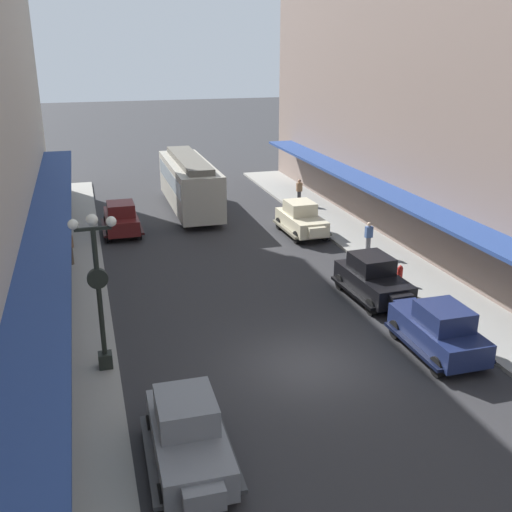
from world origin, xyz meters
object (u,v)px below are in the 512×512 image
at_px(parked_car_1, 188,433).
at_px(parked_car_2, 373,278).
at_px(streetcar, 190,182).
at_px(parked_car_0, 439,328).
at_px(pedestrian_1, 369,238).
at_px(parked_car_4, 121,218).
at_px(pedestrian_2, 299,191).
at_px(pedestrian_0, 70,247).
at_px(pedestrian_4, 49,425).
at_px(fire_hydrant, 400,274).
at_px(parked_car_3, 301,218).
at_px(lamp_post_with_clock, 98,286).

relative_size(parked_car_1, parked_car_2, 0.99).
relative_size(parked_car_1, streetcar, 0.45).
xyz_separation_m(parked_car_0, pedestrian_1, (2.20, 9.64, 0.05)).
xyz_separation_m(parked_car_4, pedestrian_2, (11.61, 2.84, 0.05)).
height_order(pedestrian_0, pedestrian_4, same).
bearing_deg(streetcar, fire_hydrant, -66.35).
xyz_separation_m(streetcar, pedestrian_2, (7.04, -0.83, -0.91)).
height_order(pedestrian_2, pedestrian_4, pedestrian_4).
distance_m(parked_car_0, pedestrian_0, 17.18).
bearing_deg(parked_car_3, parked_car_1, -118.69).
bearing_deg(fire_hydrant, pedestrian_4, -151.35).
relative_size(parked_car_0, parked_car_2, 0.99).
bearing_deg(parked_car_1, parked_car_2, 41.49).
xyz_separation_m(parked_car_3, pedestrian_1, (1.94, -4.35, 0.05)).
bearing_deg(lamp_post_with_clock, streetcar, 71.53).
bearing_deg(pedestrian_2, pedestrian_1, -90.56).
height_order(parked_car_1, fire_hydrant, parked_car_1).
bearing_deg(parked_car_1, streetcar, 79.45).
xyz_separation_m(parked_car_0, parked_car_2, (0.00, 4.85, 0.00)).
xyz_separation_m(pedestrian_1, pedestrian_4, (-14.71, -11.72, 0.02)).
bearing_deg(pedestrian_4, parked_car_3, 51.52).
distance_m(parked_car_1, parked_car_4, 20.25).
relative_size(streetcar, lamp_post_with_clock, 1.86).
height_order(parked_car_3, pedestrian_1, parked_car_3).
height_order(parked_car_3, parked_car_4, same).
xyz_separation_m(parked_car_3, lamp_post_with_clock, (-11.23, -12.00, 2.04)).
xyz_separation_m(parked_car_2, pedestrian_0, (-12.04, 7.40, 0.07)).
bearing_deg(pedestrian_1, parked_car_0, -102.82).
height_order(parked_car_3, pedestrian_4, parked_car_3).
bearing_deg(pedestrian_1, parked_car_3, 113.99).
bearing_deg(parked_car_4, streetcar, 38.80).
distance_m(lamp_post_with_clock, pedestrian_1, 15.36).
bearing_deg(fire_hydrant, streetcar, 113.65).
distance_m(parked_car_3, pedestrian_4, 20.53).
relative_size(streetcar, pedestrian_4, 5.76).
bearing_deg(parked_car_4, pedestrian_1, -32.44).
height_order(parked_car_0, lamp_post_with_clock, lamp_post_with_clock).
relative_size(parked_car_0, streetcar, 0.44).
relative_size(parked_car_0, parked_car_1, 1.00).
distance_m(parked_car_0, pedestrian_1, 9.89).
distance_m(streetcar, pedestrian_0, 11.14).
xyz_separation_m(parked_car_1, parked_car_4, (-0.11, 20.25, 0.00)).
height_order(parked_car_2, pedestrian_0, parked_car_2).
xyz_separation_m(parked_car_0, pedestrian_2, (2.29, 19.80, 0.05)).
distance_m(parked_car_2, pedestrian_1, 5.27).
bearing_deg(pedestrian_4, parked_car_4, 80.44).
relative_size(parked_car_1, pedestrian_1, 2.61).
distance_m(parked_car_1, pedestrian_2, 25.80).
distance_m(parked_car_3, pedestrian_1, 4.76).
relative_size(parked_car_2, streetcar, 0.45).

